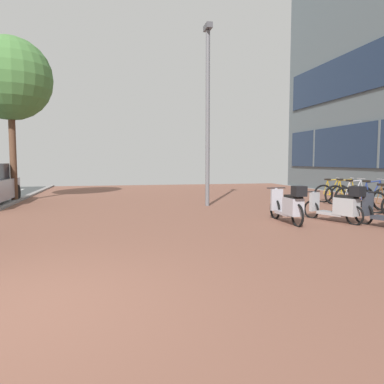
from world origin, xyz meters
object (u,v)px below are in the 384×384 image
(scooter_near, at_px, (289,205))
(lamp_post, at_px, (208,107))
(bicycle_rack_06, at_px, (354,197))
(street_tree, at_px, (10,79))
(bicycle_rack_08, at_px, (332,193))
(bicycle_rack_05, at_px, (372,199))
(bicycle_rack_07, at_px, (345,195))
(scooter_far, at_px, (340,205))

(scooter_near, relative_size, lamp_post, 0.30)
(bicycle_rack_06, bearing_deg, lamp_post, 162.87)
(bicycle_rack_06, xyz_separation_m, street_tree, (-11.50, 4.35, 4.22))
(bicycle_rack_08, bearing_deg, lamp_post, -179.04)
(bicycle_rack_05, height_order, scooter_near, bicycle_rack_05)
(bicycle_rack_08, height_order, scooter_near, scooter_near)
(bicycle_rack_07, bearing_deg, street_tree, 162.92)
(scooter_far, bearing_deg, bicycle_rack_08, 59.42)
(scooter_near, xyz_separation_m, street_tree, (-7.86, 6.89, 4.12))
(street_tree, bearing_deg, bicycle_rack_07, -17.08)
(scooter_far, distance_m, street_tree, 12.27)
(bicycle_rack_08, bearing_deg, bicycle_rack_06, -95.76)
(scooter_near, distance_m, street_tree, 11.23)
(bicycle_rack_08, height_order, scooter_far, scooter_far)
(bicycle_rack_07, distance_m, scooter_near, 5.04)
(bicycle_rack_08, bearing_deg, bicycle_rack_05, -91.59)
(bicycle_rack_06, height_order, bicycle_rack_08, bicycle_rack_06)
(bicycle_rack_08, distance_m, lamp_post, 5.69)
(scooter_near, distance_m, lamp_post, 5.03)
(scooter_far, bearing_deg, lamp_post, 119.67)
(bicycle_rack_07, height_order, scooter_near, bicycle_rack_07)
(bicycle_rack_05, xyz_separation_m, bicycle_rack_08, (0.06, 2.28, -0.02))
(bicycle_rack_06, bearing_deg, scooter_far, -131.01)
(bicycle_rack_05, relative_size, bicycle_rack_06, 1.00)
(scooter_near, bearing_deg, bicycle_rack_08, 46.96)
(scooter_near, distance_m, scooter_far, 1.32)
(bicycle_rack_05, relative_size, bicycle_rack_08, 1.16)
(scooter_far, bearing_deg, bicycle_rack_06, 48.99)
(bicycle_rack_05, distance_m, lamp_post, 6.04)
(bicycle_rack_07, xyz_separation_m, scooter_near, (-3.81, -3.30, 0.10))
(scooter_near, bearing_deg, lamp_post, 104.61)
(bicycle_rack_08, relative_size, lamp_post, 0.20)
(bicycle_rack_05, distance_m, scooter_near, 4.13)
(bicycle_rack_06, xyz_separation_m, scooter_far, (-2.33, -2.68, 0.08))
(bicycle_rack_07, bearing_deg, bicycle_rack_06, -103.07)
(scooter_far, xyz_separation_m, lamp_post, (-2.35, 4.12, 2.92))
(bicycle_rack_05, xyz_separation_m, bicycle_rack_07, (0.09, 1.52, -0.01))
(bicycle_rack_05, distance_m, bicycle_rack_08, 2.28)
(bicycle_rack_05, xyz_separation_m, lamp_post, (-4.77, 2.20, 3.00))
(bicycle_rack_05, bearing_deg, scooter_near, -154.52)
(bicycle_rack_06, xyz_separation_m, bicycle_rack_07, (0.18, 0.76, -0.00))
(bicycle_rack_07, relative_size, scooter_near, 0.72)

